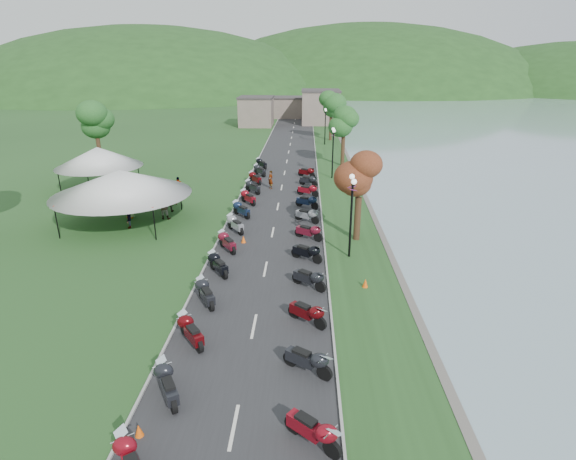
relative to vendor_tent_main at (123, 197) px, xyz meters
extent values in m
cube|color=#2C2C2E|center=(11.08, 16.39, -1.99)|extent=(7.00, 120.00, 0.02)
cube|color=#7B6A60|center=(9.08, 61.39, 0.50)|extent=(18.00, 16.00, 5.00)
imported|color=slate|center=(2.38, 4.61, -2.00)|extent=(0.75, 0.74, 1.67)
imported|color=slate|center=(2.63, 1.03, -2.00)|extent=(1.00, 0.61, 1.95)
imported|color=slate|center=(0.65, -1.12, -2.00)|extent=(0.81, 1.21, 1.73)
cone|color=#F2590C|center=(8.11, -20.09, -1.77)|extent=(0.29, 0.29, 0.46)
camera|label=1|loc=(13.31, -31.05, 9.26)|focal=28.00mm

